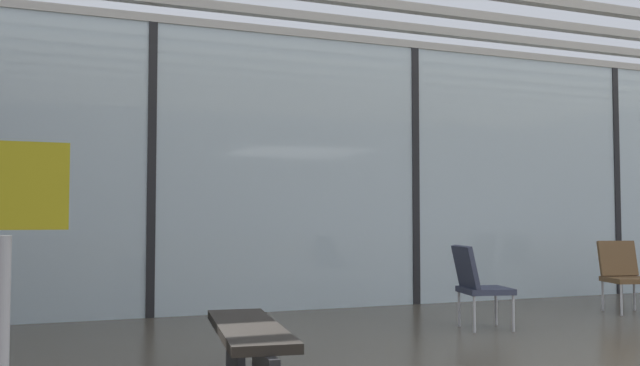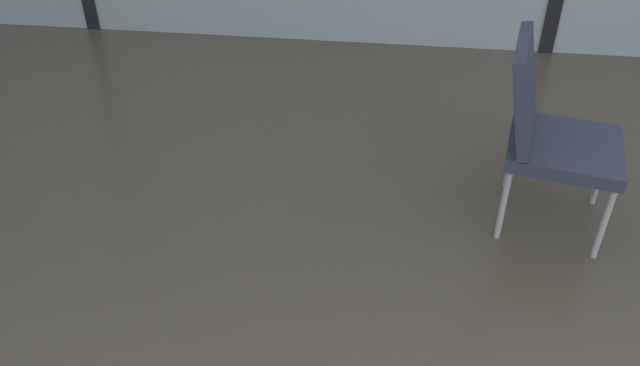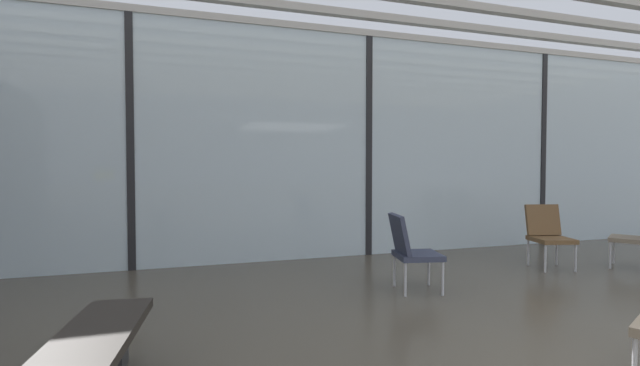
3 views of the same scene
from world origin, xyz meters
name	(u,v)px [view 2 (image 2 of 3)]	position (x,y,z in m)	size (l,w,h in m)	color
lounge_chair_1	(548,126)	(-0.40, 3.13, 0.49)	(0.61, 0.57, 0.87)	#33384C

